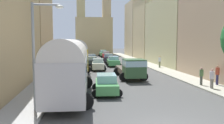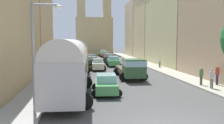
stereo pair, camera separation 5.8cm
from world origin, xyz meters
The scene contains 25 objects.
ground_plane centered at (0.00, 27.00, 0.00)m, with size 154.00×154.00×0.00m, color #4E4D4C.
sidewalk_left centered at (-7.25, 27.00, 0.07)m, with size 2.50×70.00×0.14m, color #A8A7A5.
sidewalk_right centered at (7.25, 27.00, 0.07)m, with size 2.50×70.00×0.14m, color #AFAC9A.
building_left_2 centered at (-10.93, 25.29, 6.54)m, with size 5.35×12.68×13.02m.
building_right_2 centered at (10.73, 26.79, 5.47)m, with size 4.46×14.83×10.95m.
building_right_3 centered at (11.02, 39.52, 7.11)m, with size 5.54×9.84×14.18m.
building_right_4 centered at (11.17, 49.94, 6.93)m, with size 5.33×9.99×13.86m.
distant_church centered at (0.00, 57.68, 5.98)m, with size 10.21×7.50×17.90m.
parked_bus_0 centered at (-4.73, 7.11, 2.29)m, with size 3.61×10.03×4.16m.
parked_bus_1 centered at (-4.42, 21.63, 2.33)m, with size 3.52×8.88×4.19m.
parked_bus_2 centered at (-4.71, 35.14, 2.24)m, with size 3.35×8.86×4.04m.
cargo_truck_0 centered at (1.37, 14.34, 1.20)m, with size 2.97×7.01×2.22m.
car_0 centered at (1.20, 26.54, 0.80)m, with size 2.43×4.41×1.59m.
car_1 centered at (1.28, 33.29, 0.81)m, with size 2.44×4.39×1.59m.
car_2 centered at (1.77, 41.81, 0.82)m, with size 2.26×4.12×1.65m.
car_3 centered at (1.73, 47.88, 0.84)m, with size 2.24×4.13×1.69m.
car_4 centered at (-2.00, 7.84, 0.76)m, with size 2.36×3.85×1.51m.
car_5 centered at (-1.52, 22.06, 0.80)m, with size 2.34×3.92×1.59m.
car_6 centered at (-1.99, 28.91, 0.72)m, with size 2.37×3.68×1.43m.
car_7 centered at (-1.73, 35.56, 0.72)m, with size 2.28×3.99×1.40m.
pedestrian_1 centered at (6.75, 8.03, 1.01)m, with size 0.55×0.55×1.78m.
pedestrian_2 centered at (8.09, 9.41, 1.09)m, with size 0.45×0.45×1.89m.
pedestrian_3 centered at (6.63, 9.50, 0.98)m, with size 0.39×0.39×1.72m.
pedestrian_4 centered at (7.51, 22.80, 1.04)m, with size 0.52×0.52×1.83m.
streetlamp_near centered at (-6.25, 3.78, 3.68)m, with size 1.75×0.28×6.12m.
Camera 2 is at (-3.91, -9.48, 4.08)m, focal length 37.20 mm.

